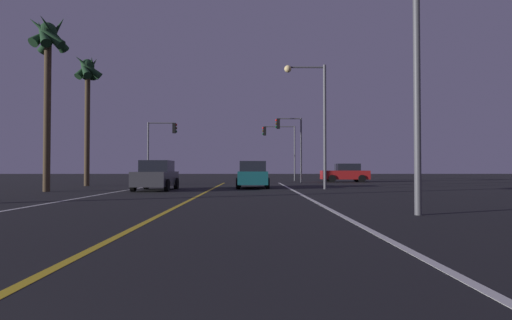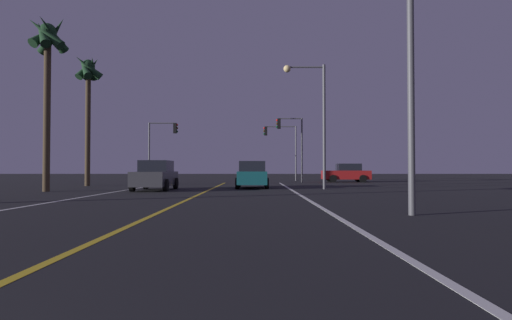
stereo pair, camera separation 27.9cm
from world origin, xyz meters
name	(u,v)px [view 1 (the left image)]	position (x,y,z in m)	size (l,w,h in m)	color
lane_edge_right	(317,202)	(4.76, 14.77, 0.00)	(0.16, 41.54, 0.01)	silver
lane_edge_left	(53,203)	(-4.76, 14.77, 0.00)	(0.16, 41.54, 0.01)	silver
lane_center_divider	(185,202)	(0.00, 14.77, 0.00)	(0.16, 41.54, 0.01)	gold
car_crossing_side	(345,173)	(11.07, 37.65, 0.82)	(4.30, 2.02, 1.70)	black
car_oncoming	(156,176)	(-3.04, 23.30, 0.82)	(2.02, 4.30, 1.70)	black
car_ahead_far	(253,175)	(2.47, 25.95, 0.82)	(2.02, 4.30, 1.70)	black
traffic_light_near_right	(289,135)	(5.73, 36.04, 4.19)	(2.36, 0.36, 5.73)	#4C4C51
traffic_light_near_left	(162,138)	(-5.56, 36.04, 3.94)	(2.63, 0.36, 5.33)	#4C4C51
traffic_light_far_right	(279,140)	(5.20, 41.54, 4.16)	(3.39, 0.36, 5.59)	#4C4C51
street_lamp_right_near	(399,28)	(6.33, 10.73, 4.98)	(2.10, 0.44, 7.82)	#4C4C51
street_lamp_left_mid	(6,64)	(-6.40, 14.62, 4.99)	(1.82, 0.44, 7.89)	#4C4C51
street_lamp_right_far	(315,109)	(6.19, 24.41, 4.83)	(2.53, 0.44, 7.50)	#4C4C51
palm_tree_left_mid	(48,50)	(-8.58, 21.88, 7.61)	(2.21, 2.20, 9.52)	#473826
palm_tree_left_far	(87,80)	(-9.34, 29.04, 7.53)	(2.27, 2.16, 9.43)	#473826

